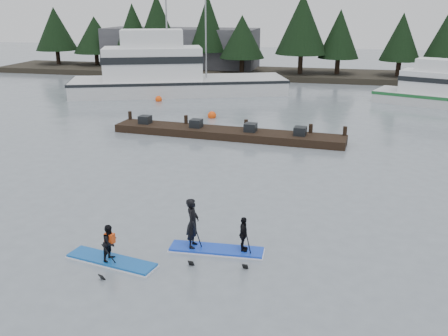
% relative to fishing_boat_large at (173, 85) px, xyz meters
% --- Properties ---
extents(ground, '(160.00, 160.00, 0.00)m').
position_rel_fishing_boat_large_xyz_m(ground, '(10.08, -29.05, -0.81)').
color(ground, slate).
rests_on(ground, ground).
extents(far_shore, '(70.00, 8.00, 0.60)m').
position_rel_fishing_boat_large_xyz_m(far_shore, '(10.08, 12.95, -0.51)').
color(far_shore, '#2D281E').
rests_on(far_shore, ground).
extents(treeline, '(60.00, 4.00, 8.00)m').
position_rel_fishing_boat_large_xyz_m(treeline, '(10.08, 12.95, -0.81)').
color(treeline, black).
rests_on(treeline, ground).
extents(waterfront_building, '(18.00, 6.00, 5.00)m').
position_rel_fishing_boat_large_xyz_m(waterfront_building, '(-3.92, 14.95, 1.69)').
color(waterfront_building, '#4C4C51').
rests_on(waterfront_building, ground).
extents(fishing_boat_large, '(19.63, 11.56, 10.56)m').
position_rel_fishing_boat_large_xyz_m(fishing_boat_large, '(0.00, 0.00, 0.00)').
color(fishing_boat_large, silver).
rests_on(fishing_boat_large, ground).
extents(floating_dock, '(14.49, 3.07, 0.48)m').
position_rel_fishing_boat_large_xyz_m(floating_dock, '(8.15, -13.94, -0.57)').
color(floating_dock, black).
rests_on(floating_dock, ground).
extents(buoy_a, '(0.57, 0.57, 0.57)m').
position_rel_fishing_boat_large_xyz_m(buoy_a, '(-0.02, -3.71, -0.81)').
color(buoy_a, '#FF4B0C').
rests_on(buoy_a, ground).
extents(buoy_b, '(0.61, 0.61, 0.61)m').
position_rel_fishing_boat_large_xyz_m(buoy_b, '(5.93, -8.89, -0.81)').
color(buoy_b, '#FF4B0C').
rests_on(buoy_b, ground).
extents(paddleboard_solo, '(3.10, 1.33, 1.79)m').
position_rel_fishing_boat_large_xyz_m(paddleboard_solo, '(7.97, -29.92, -0.39)').
color(paddleboard_solo, '#1153A8').
rests_on(paddleboard_solo, ground).
extents(paddleboard_duo, '(3.15, 1.18, 2.32)m').
position_rel_fishing_boat_large_xyz_m(paddleboard_duo, '(10.92, -28.45, -0.16)').
color(paddleboard_duo, blue).
rests_on(paddleboard_duo, ground).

